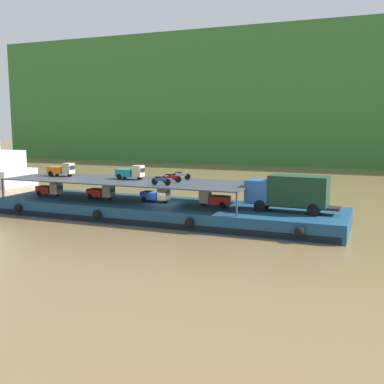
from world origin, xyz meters
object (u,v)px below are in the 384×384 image
(mini_truck_lower_stern, at_px, (50,189))
(motorcycle_upper_port, at_px, (161,180))
(mini_truck_lower_fore, at_px, (214,199))
(motorcycle_upper_stbd, at_px, (181,175))
(covered_lorry, at_px, (289,192))
(mini_truck_upper_stern, at_px, (62,170))
(cargo_barge, at_px, (163,211))
(mini_truck_lower_mid, at_px, (156,195))
(mini_truck_upper_mid, at_px, (131,172))
(mini_truck_lower_aft, at_px, (101,192))
(motorcycle_upper_centre, at_px, (171,178))

(mini_truck_lower_stern, xyz_separation_m, motorcycle_upper_port, (13.60, -1.84, 1.74))
(mini_truck_lower_fore, relative_size, motorcycle_upper_stbd, 1.44)
(covered_lorry, xyz_separation_m, mini_truck_upper_stern, (-23.51, 0.36, 1.00))
(mini_truck_lower_stern, height_order, mini_truck_upper_stern, mini_truck_upper_stern)
(cargo_barge, xyz_separation_m, motorcycle_upper_port, (0.88, -2.20, 3.18))
(motorcycle_upper_stbd, bearing_deg, mini_truck_lower_mid, -129.01)
(cargo_barge, relative_size, covered_lorry, 4.23)
(motorcycle_upper_port, bearing_deg, mini_truck_upper_stern, 168.34)
(mini_truck_lower_stern, bearing_deg, mini_truck_upper_stern, 38.58)
(mini_truck_lower_fore, bearing_deg, mini_truck_lower_mid, 179.12)
(covered_lorry, bearing_deg, mini_truck_upper_mid, 177.61)
(mini_truck_upper_mid, height_order, motorcycle_upper_stbd, mini_truck_upper_mid)
(mini_truck_lower_fore, xyz_separation_m, motorcycle_upper_port, (-4.18, -2.29, 1.74))
(mini_truck_lower_aft, distance_m, mini_truck_lower_mid, 5.85)
(mini_truck_lower_aft, height_order, motorcycle_upper_port, motorcycle_upper_port)
(motorcycle_upper_stbd, bearing_deg, mini_truck_upper_stern, -171.66)
(mini_truck_upper_mid, height_order, motorcycle_upper_centre, mini_truck_upper_mid)
(mini_truck_lower_stern, xyz_separation_m, mini_truck_upper_mid, (8.94, 1.06, 2.00))
(mini_truck_lower_mid, distance_m, motorcycle_upper_centre, 2.42)
(cargo_barge, relative_size, mini_truck_lower_mid, 12.01)
(mini_truck_lower_mid, bearing_deg, mini_truck_lower_aft, -177.01)
(mini_truck_lower_stern, height_order, mini_truck_upper_mid, mini_truck_upper_mid)
(mini_truck_upper_stern, xyz_separation_m, motorcycle_upper_centre, (12.62, -0.38, -0.26))
(mini_truck_lower_aft, xyz_separation_m, mini_truck_lower_fore, (11.70, 0.22, 0.00))
(covered_lorry, distance_m, mini_truck_upper_stern, 23.53)
(motorcycle_upper_port, bearing_deg, covered_lorry, 11.67)
(mini_truck_lower_aft, bearing_deg, cargo_barge, 1.13)
(mini_truck_lower_aft, xyz_separation_m, mini_truck_lower_mid, (5.84, 0.31, 0.00))
(covered_lorry, distance_m, mini_truck_upper_mid, 15.58)
(mini_truck_lower_aft, height_order, mini_truck_upper_stern, mini_truck_upper_stern)
(mini_truck_lower_stern, height_order, mini_truck_lower_mid, same)
(covered_lorry, bearing_deg, motorcycle_upper_centre, -179.90)
(covered_lorry, xyz_separation_m, mini_truck_lower_fore, (-6.70, 0.04, -1.00))
(mini_truck_lower_mid, xyz_separation_m, motorcycle_upper_port, (1.68, -2.38, 1.74))
(cargo_barge, bearing_deg, mini_truck_lower_aft, -178.87)
(mini_truck_lower_fore, relative_size, motorcycle_upper_port, 1.44)
(cargo_barge, bearing_deg, covered_lorry, 0.22)
(mini_truck_lower_stern, bearing_deg, mini_truck_lower_mid, 2.60)
(cargo_barge, relative_size, motorcycle_upper_centre, 17.68)
(mini_truck_upper_mid, bearing_deg, motorcycle_upper_stbd, 18.54)
(cargo_barge, distance_m, motorcycle_upper_stbd, 4.00)
(cargo_barge, bearing_deg, motorcycle_upper_stbd, 68.49)
(mini_truck_lower_aft, distance_m, mini_truck_lower_fore, 11.71)
(mini_truck_upper_stern, bearing_deg, mini_truck_lower_stern, -141.42)
(mini_truck_upper_mid, relative_size, motorcycle_upper_centre, 1.45)
(motorcycle_upper_port, xyz_separation_m, motorcycle_upper_stbd, (0.01, 4.46, 0.00))
(mini_truck_lower_stern, height_order, motorcycle_upper_stbd, motorcycle_upper_stbd)
(cargo_barge, height_order, mini_truck_lower_aft, mini_truck_lower_aft)
(mini_truck_lower_stern, distance_m, mini_truck_lower_mid, 11.93)
(mini_truck_lower_mid, distance_m, motorcycle_upper_port, 3.39)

